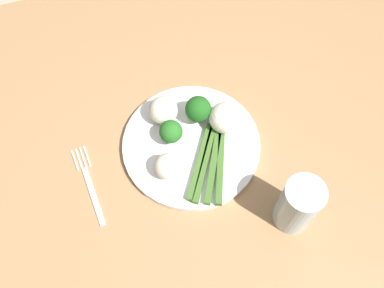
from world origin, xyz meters
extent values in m
cube|color=#B7A88E|center=(0.00, 0.00, -0.01)|extent=(6.00, 6.00, 0.02)
cube|color=#9E754C|center=(0.00, 0.00, 0.72)|extent=(1.12, 0.98, 0.04)
cylinder|color=#9E754C|center=(0.50, 0.43, 0.35)|extent=(0.07, 0.07, 0.70)
cylinder|color=white|center=(-0.01, 0.00, 0.75)|extent=(0.26, 0.26, 0.01)
cube|color=#3D6626|center=(-0.01, -0.04, 0.76)|extent=(0.09, 0.14, 0.01)
cube|color=#3D6626|center=(0.00, -0.05, 0.76)|extent=(0.09, 0.14, 0.01)
cube|color=#3D6626|center=(0.02, -0.06, 0.76)|extent=(0.08, 0.15, 0.01)
cube|color=#3D6626|center=(0.03, -0.06, 0.76)|extent=(0.07, 0.15, 0.01)
cylinder|color=#4C7F2B|center=(0.02, 0.05, 0.77)|extent=(0.02, 0.02, 0.02)
sphere|color=#1E5B1C|center=(0.02, 0.05, 0.79)|extent=(0.05, 0.05, 0.05)
cylinder|color=#568E33|center=(-0.04, 0.02, 0.76)|extent=(0.02, 0.02, 0.02)
sphere|color=#286B23|center=(-0.04, 0.02, 0.79)|extent=(0.04, 0.04, 0.04)
sphere|color=white|center=(0.06, 0.02, 0.79)|extent=(0.06, 0.06, 0.06)
sphere|color=silver|center=(-0.04, 0.07, 0.78)|extent=(0.06, 0.06, 0.06)
sphere|color=silver|center=(-0.07, -0.04, 0.78)|extent=(0.05, 0.05, 0.05)
cube|color=silver|center=(-0.21, -0.04, 0.74)|extent=(0.02, 0.12, 0.00)
cube|color=silver|center=(-0.21, 0.04, 0.74)|extent=(0.01, 0.05, 0.00)
cube|color=silver|center=(-0.22, 0.04, 0.74)|extent=(0.01, 0.05, 0.00)
cube|color=silver|center=(-0.22, 0.04, 0.74)|extent=(0.01, 0.05, 0.00)
cube|color=silver|center=(-0.23, 0.04, 0.74)|extent=(0.01, 0.05, 0.00)
cylinder|color=silver|center=(0.12, -0.19, 0.80)|extent=(0.07, 0.07, 0.12)
camera|label=1|loc=(-0.12, -0.36, 1.49)|focal=40.37mm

